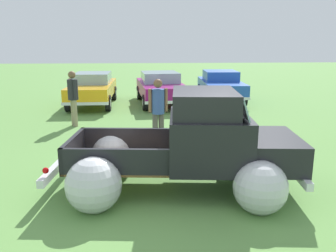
# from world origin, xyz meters

# --- Properties ---
(ground_plane) EXTENTS (80.00, 80.00, 0.00)m
(ground_plane) POSITION_xyz_m (0.00, 0.00, 0.00)
(ground_plane) COLOR #609347
(vintage_pickup_truck) EXTENTS (4.77, 3.10, 1.96)m
(vintage_pickup_truck) POSITION_xyz_m (0.39, -0.04, 0.76)
(vintage_pickup_truck) COLOR black
(vintage_pickup_truck) RESTS_ON ground
(show_car_0) EXTENTS (1.83, 4.44, 1.43)m
(show_car_0) POSITION_xyz_m (-2.85, 9.39, 0.78)
(show_car_0) COLOR black
(show_car_0) RESTS_ON ground
(show_car_1) EXTENTS (2.30, 4.64, 1.43)m
(show_car_1) POSITION_xyz_m (0.17, 9.53, 0.78)
(show_car_1) COLOR black
(show_car_1) RESTS_ON ground
(show_car_2) EXTENTS (1.94, 4.18, 1.43)m
(show_car_2) POSITION_xyz_m (3.05, 10.05, 0.78)
(show_car_2) COLOR black
(show_car_2) RESTS_ON ground
(spectator_1) EXTENTS (0.46, 0.51, 1.84)m
(spectator_1) POSITION_xyz_m (-2.92, 5.39, 1.06)
(spectator_1) COLOR gray
(spectator_1) RESTS_ON ground
(spectator_2) EXTENTS (0.54, 0.39, 1.82)m
(spectator_2) POSITION_xyz_m (-0.19, 2.96, 1.05)
(spectator_2) COLOR #4C4742
(spectator_2) RESTS_ON ground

